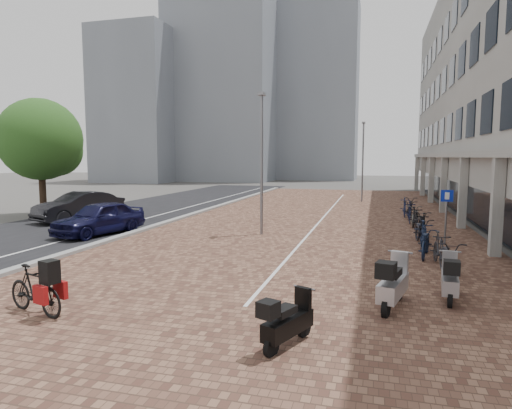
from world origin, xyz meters
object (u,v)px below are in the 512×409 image
object	(u,v)px
car_navy	(99,218)
parking_sign	(446,209)
hero_bike	(35,289)
scooter_mid	(288,320)
scooter_front	(393,282)
scooter_back	(450,278)
car_dark	(79,206)

from	to	relation	value
car_navy	parking_sign	world-z (taller)	parking_sign
hero_bike	scooter_mid	distance (m)	5.45
hero_bike	scooter_mid	size ratio (longest dim) A/B	1.27
scooter_mid	parking_sign	distance (m)	11.18
parking_sign	scooter_front	bearing A→B (deg)	-109.51
hero_bike	parking_sign	distance (m)	13.95
scooter_front	hero_bike	bearing A→B (deg)	-147.94
scooter_front	scooter_back	xyz separation A→B (m)	(1.29, 0.95, -0.06)
car_navy	scooter_mid	xyz separation A→B (m)	(10.00, -8.96, -0.22)
scooter_front	scooter_mid	world-z (taller)	scooter_front
car_dark	parking_sign	world-z (taller)	parking_sign
car_navy	car_dark	world-z (taller)	car_dark
scooter_front	scooter_back	world-z (taller)	scooter_front
scooter_back	car_navy	bearing A→B (deg)	163.95
hero_bike	scooter_mid	world-z (taller)	hero_bike
car_dark	hero_bike	size ratio (longest dim) A/B	2.52
car_dark	scooter_back	world-z (taller)	car_dark
scooter_mid	car_navy	bearing A→B (deg)	160.80
car_navy	hero_bike	xyz separation A→B (m)	(4.55, -8.79, -0.16)
car_navy	hero_bike	world-z (taller)	car_navy
hero_bike	scooter_back	size ratio (longest dim) A/B	1.15
car_navy	scooter_front	size ratio (longest dim) A/B	2.39
car_navy	scooter_mid	size ratio (longest dim) A/B	2.92
car_navy	hero_bike	distance (m)	9.90
car_dark	scooter_mid	xyz separation A→B (m)	(13.49, -12.27, -0.26)
car_navy	scooter_front	xyz separation A→B (m)	(11.84, -6.46, -0.11)
car_dark	parking_sign	xyz separation A→B (m)	(17.49, -1.86, 0.61)
car_dark	scooter_back	xyz separation A→B (m)	(16.61, -8.81, -0.21)
car_navy	scooter_mid	bearing A→B (deg)	-27.72
scooter_mid	hero_bike	bearing A→B (deg)	-159.15
car_navy	scooter_back	distance (m)	14.24
hero_bike	parking_sign	bearing A→B (deg)	-26.50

